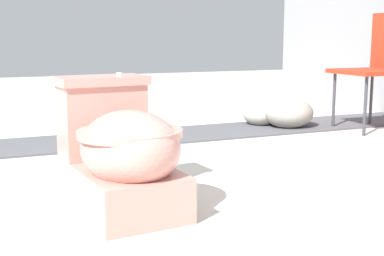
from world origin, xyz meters
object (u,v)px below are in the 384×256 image
boulder_far (289,113)px  boulder_near (261,114)px  folding_chair_left (382,58)px  toilet (121,154)px

boulder_far → boulder_near: bearing=-145.5°
folding_chair_left → boulder_far: folding_chair_left is taller
toilet → boulder_far: toilet is taller
boulder_far → folding_chair_left: bearing=63.1°
toilet → folding_chair_left: (-1.02, 2.21, 0.29)m
toilet → boulder_far: 2.10m
folding_chair_left → boulder_near: size_ratio=2.97×
toilet → folding_chair_left: 2.45m
toilet → boulder_near: toilet is taller
toilet → folding_chair_left: folding_chair_left is taller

